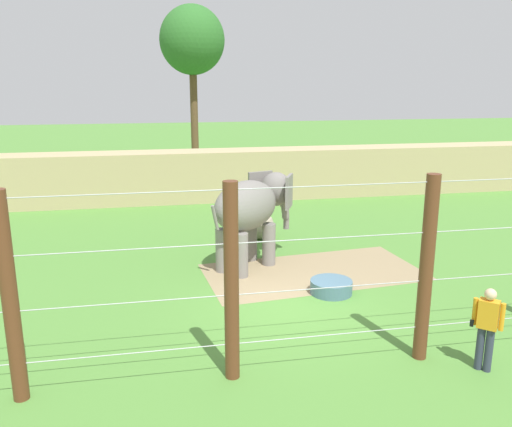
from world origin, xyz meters
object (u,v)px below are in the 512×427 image
enrichment_ball (260,225)px  water_tub (331,287)px  zookeeper (487,326)px  elephant (252,208)px

enrichment_ball → water_tub: bearing=-80.4°
zookeeper → water_tub: bearing=111.4°
elephant → enrichment_ball: bearing=73.9°
enrichment_ball → water_tub: enrichment_ball is taller
zookeeper → water_tub: (-1.64, 4.17, -0.74)m
elephant → enrichment_ball: elephant is taller
enrichment_ball → zookeeper: (2.51, -9.36, 0.43)m
elephant → enrichment_ball: (0.77, 2.67, -1.28)m
elephant → enrichment_ball: size_ratio=3.12×
zookeeper → enrichment_ball: bearing=105.0°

